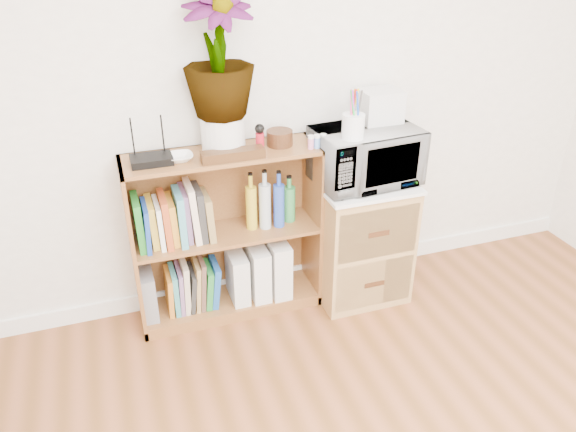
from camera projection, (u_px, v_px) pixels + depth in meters
name	position (u px, v px, depth m)	size (l,w,h in m)	color
skirting_board	(281.00, 275.00, 3.42)	(4.00, 0.02, 0.10)	white
bookshelf	(227.00, 236.00, 3.00)	(1.00, 0.30, 0.95)	brown
wicker_unit	(359.00, 239.00, 3.21)	(0.50, 0.45, 0.70)	#9E7542
microwave	(366.00, 156.00, 2.95)	(0.54, 0.36, 0.30)	white
pen_cup	(353.00, 126.00, 2.74)	(0.11, 0.11, 0.12)	white
small_appliance	(380.00, 106.00, 2.96)	(0.21, 0.18, 0.17)	silver
router	(151.00, 160.00, 2.65)	(0.19, 0.13, 0.04)	black
white_bowl	(180.00, 158.00, 2.68)	(0.13, 0.13, 0.03)	white
plant_pot	(223.00, 134.00, 2.75)	(0.22, 0.22, 0.18)	silver
potted_plant	(218.00, 53.00, 2.57)	(0.33, 0.33, 0.59)	#2F7732
trinket_box	(233.00, 155.00, 2.69)	(0.31, 0.08, 0.05)	#33200D
kokeshi_doll	(260.00, 142.00, 2.77)	(0.04, 0.04, 0.10)	#A71422
wooden_bowl	(280.00, 138.00, 2.85)	(0.13, 0.13, 0.08)	#361D0E
paint_jars	(317.00, 143.00, 2.82)	(0.10, 0.04, 0.05)	pink
file_box	(147.00, 293.00, 3.00)	(0.08, 0.22, 0.27)	slate
magazine_holder_left	(237.00, 275.00, 3.13)	(0.09, 0.23, 0.29)	silver
magazine_holder_mid	(257.00, 270.00, 3.16)	(0.10, 0.25, 0.31)	silver
magazine_holder_right	(277.00, 265.00, 3.19)	(0.10, 0.26, 0.33)	silver
cookbooks	(174.00, 218.00, 2.85)	(0.39, 0.20, 0.31)	#227F27
liquor_bottles	(271.00, 200.00, 2.99)	(0.28, 0.07, 0.32)	gold
lower_books	(192.00, 285.00, 3.07)	(0.30, 0.19, 0.29)	#C07121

